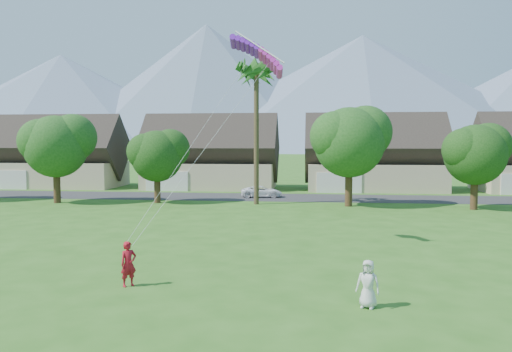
# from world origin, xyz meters

# --- Properties ---
(ground) EXTENTS (500.00, 500.00, 0.00)m
(ground) POSITION_xyz_m (0.00, 0.00, 0.00)
(ground) COLOR #2D6019
(ground) RESTS_ON ground
(street) EXTENTS (90.00, 7.00, 0.01)m
(street) POSITION_xyz_m (0.00, 34.00, 0.01)
(street) COLOR #2D2D30
(street) RESTS_ON ground
(kite_flyer) EXTENTS (0.74, 0.74, 1.74)m
(kite_flyer) POSITION_xyz_m (-4.16, 3.12, 0.87)
(kite_flyer) COLOR #AC1322
(kite_flyer) RESTS_ON ground
(watcher) EXTENTS (0.92, 0.75, 1.61)m
(watcher) POSITION_xyz_m (4.68, 1.61, 0.81)
(watcher) COLOR silver
(watcher) RESTS_ON ground
(parked_car) EXTENTS (4.25, 2.34, 1.13)m
(parked_car) POSITION_xyz_m (-2.09, 34.00, 0.56)
(parked_car) COLOR white
(parked_car) RESTS_ON ground
(mountain_ridge) EXTENTS (540.00, 240.00, 70.00)m
(mountain_ridge) POSITION_xyz_m (10.40, 260.00, 29.07)
(mountain_ridge) COLOR slate
(mountain_ridge) RESTS_ON ground
(houses_row) EXTENTS (72.75, 8.19, 8.86)m
(houses_row) POSITION_xyz_m (0.49, 42.99, 3.44)
(houses_row) COLOR beige
(houses_row) RESTS_ON ground
(tree_row) EXTENTS (62.27, 6.67, 8.45)m
(tree_row) POSITION_xyz_m (-1.14, 27.92, 4.89)
(tree_row) COLOR #47301C
(tree_row) RESTS_ON ground
(fan_palm) EXTENTS (3.00, 3.00, 13.80)m
(fan_palm) POSITION_xyz_m (-2.00, 28.50, 11.80)
(fan_palm) COLOR #4C3D26
(fan_palm) RESTS_ON ground
(parafoil_kite) EXTENTS (3.32, 1.22, 0.50)m
(parafoil_kite) POSITION_xyz_m (0.08, 10.79, 10.10)
(parafoil_kite) COLOR purple
(parafoil_kite) RESTS_ON ground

